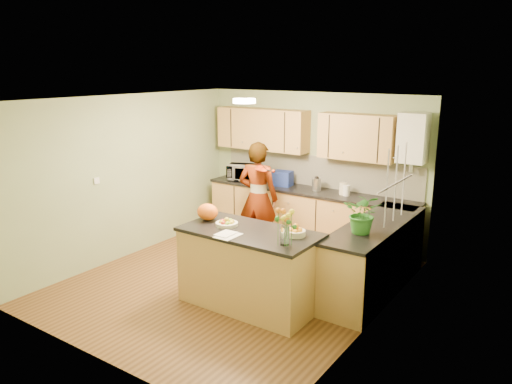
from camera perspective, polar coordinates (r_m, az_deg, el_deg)
The scene contains 28 objects.
floor at distance 7.01m, azimuth -2.68°, elevation -10.29°, with size 4.50×4.50×0.00m, color #523217.
ceiling at distance 6.39m, azimuth -2.95°, elevation 10.57°, with size 4.00×4.50×0.02m, color white.
wall_back at distance 8.45m, azimuth 6.46°, elevation 2.81°, with size 4.00×0.02×2.50m, color gray.
wall_front at distance 5.07m, azimuth -18.44°, elevation -5.58°, with size 4.00×0.02×2.50m, color gray.
wall_left at distance 7.93m, azimuth -14.41°, elevation 1.71°, with size 0.02×4.50×2.50m, color gray.
wall_right at distance 5.65m, azimuth 13.60°, elevation -3.20°, with size 0.02×4.50×2.50m, color gray.
back_counter at distance 8.33m, azimuth 5.94°, elevation -2.86°, with size 3.64×0.62×0.94m.
right_counter at distance 6.76m, azimuth 13.45°, elevation -7.29°, with size 0.62×2.24×0.94m.
splashback at distance 8.40m, azimuth 7.00°, elevation 2.38°, with size 3.60×0.02×0.52m, color white.
upper_cabinets at distance 8.29m, azimuth 4.94°, elevation 6.83°, with size 3.20×0.34×0.70m.
boiler at distance 7.55m, azimuth 17.51°, elevation 5.88°, with size 0.40×0.30×0.86m.
window_right at distance 6.13m, azimuth 15.72°, elevation 0.91°, with size 0.01×1.30×1.05m.
light_switch at distance 7.54m, azimuth -17.76°, elevation 1.23°, with size 0.02×0.09×0.09m, color white.
ceiling_lamp at distance 6.64m, azimuth -1.35°, elevation 10.38°, with size 0.30×0.30×0.07m.
peninsula_island at distance 6.21m, azimuth -0.70°, elevation -8.68°, with size 1.70×0.87×0.97m.
fruit_dish at distance 6.23m, azimuth -3.36°, elevation -3.50°, with size 0.28×0.28×0.10m.
orange_bowl at distance 5.86m, azimuth 4.55°, elevation -4.47°, with size 0.23×0.23×0.14m.
flower_vase at distance 5.49m, azimuth 3.33°, elevation -2.97°, with size 0.25×0.25×0.47m.
orange_bag at distance 6.45m, azimuth -5.56°, elevation -2.28°, with size 0.29×0.24×0.21m, color #E05D12.
papers at distance 5.87m, azimuth -3.21°, elevation -4.97°, with size 0.22×0.31×0.01m, color white.
violinist at distance 7.83m, azimuth 0.24°, elevation -0.68°, with size 0.65×0.43×1.78m, color tan.
violin at distance 7.42m, azimuth 0.57°, elevation 2.73°, with size 0.66×0.26×0.13m, color #501505, non-canonical shape.
microwave at distance 8.82m, azimuth -1.55°, elevation 2.26°, with size 0.51×0.34×0.28m, color white.
blue_box at distance 8.42m, azimuth 3.06°, elevation 1.56°, with size 0.31×0.23×0.25m, color navy.
kettle at distance 8.14m, azimuth 6.94°, elevation 0.95°, with size 0.15×0.15×0.28m.
jar_cream at distance 7.95m, azimuth 9.93°, elevation 0.38°, with size 0.12×0.12×0.19m, color beige.
jar_white at distance 7.89m, azimuth 10.29°, elevation 0.18°, with size 0.11×0.11×0.17m, color white.
potted_plant at distance 6.10m, azimuth 12.19°, elevation -2.40°, with size 0.45×0.39×0.50m, color #2A6C24.
Camera 1 is at (3.87, -5.07, 2.89)m, focal length 35.00 mm.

